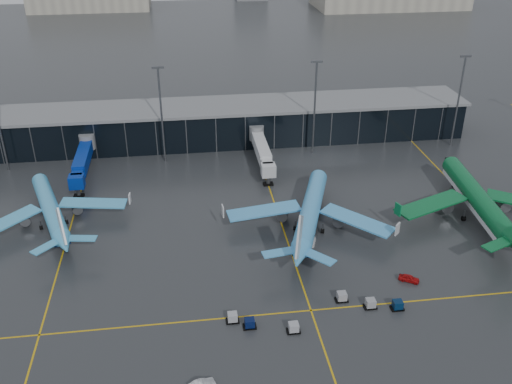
{
  "coord_description": "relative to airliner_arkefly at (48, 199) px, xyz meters",
  "views": [
    {
      "loc": [
        -9.73,
        -89.71,
        63.81
      ],
      "look_at": [
        5.0,
        18.0,
        6.0
      ],
      "focal_mm": 40.0,
      "sensor_mm": 36.0,
      "label": 1
    }
  ],
  "objects": [
    {
      "name": "airliner_aer_lingus",
      "position": [
        91.95,
        -9.34,
        1.1
      ],
      "size": [
        44.12,
        49.12,
        13.99
      ],
      "primitive_type": null,
      "rotation": [
        0.0,
        0.0,
        -0.1
      ],
      "color": "#0B6331",
      "rests_on": "ground"
    },
    {
      "name": "flood_masts",
      "position": [
        44.07,
        28.78,
        7.91
      ],
      "size": [
        203.0,
        0.5,
        25.5
      ],
      "color": "#595B60",
      "rests_on": "ground"
    },
    {
      "name": "jet_bridges",
      "position": [
        4.07,
        21.76,
        -1.35
      ],
      "size": [
        94.0,
        27.5,
        7.2
      ],
      "color": "#595B60",
      "rests_on": "ground"
    },
    {
      "name": "ground",
      "position": [
        39.07,
        -21.22,
        -5.9
      ],
      "size": [
        600.0,
        600.0,
        0.0
      ],
      "primitive_type": "plane",
      "color": "#282B2D",
      "rests_on": "ground"
    },
    {
      "name": "mobile_airstair",
      "position": [
        53.42,
        -15.6,
        -5.13
      ],
      "size": [
        3.18,
        3.77,
        3.45
      ],
      "rotation": [
        0.0,
        0.0,
        -0.36
      ],
      "color": "silver",
      "rests_on": "ground"
    },
    {
      "name": "baggage_carts",
      "position": [
        49.47,
        -37.74,
        -5.14
      ],
      "size": [
        30.57,
        8.18,
        1.7
      ],
      "color": "black",
      "rests_on": "ground"
    },
    {
      "name": "terminal_pier",
      "position": [
        39.07,
        40.78,
        -0.48
      ],
      "size": [
        142.0,
        17.0,
        10.7
      ],
      "color": "black",
      "rests_on": "ground"
    },
    {
      "name": "airliner_klm_near",
      "position": [
        54.92,
        -9.17,
        0.59
      ],
      "size": [
        49.03,
        52.18,
        12.98
      ],
      "primitive_type": null,
      "rotation": [
        0.0,
        0.0,
        -0.34
      ],
      "color": "#46A4E5",
      "rests_on": "ground"
    },
    {
      "name": "airliner_arkefly",
      "position": [
        0.0,
        0.0,
        0.0
      ],
      "size": [
        44.39,
        47.29,
        11.8
      ],
      "primitive_type": null,
      "rotation": [
        0.0,
        0.0,
        0.33
      ],
      "color": "#45AEE3",
      "rests_on": "ground"
    },
    {
      "name": "service_van_red",
      "position": [
        68.75,
        -30.57,
        -5.26
      ],
      "size": [
        4.0,
        3.2,
        1.28
      ],
      "primitive_type": "imported",
      "rotation": [
        0.0,
        0.0,
        1.04
      ],
      "color": "#B00D0F",
      "rests_on": "ground"
    },
    {
      "name": "taxi_lines",
      "position": [
        49.07,
        -10.61,
        -5.89
      ],
      "size": [
        220.0,
        120.0,
        0.02
      ],
      "color": "gold",
      "rests_on": "ground"
    }
  ]
}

